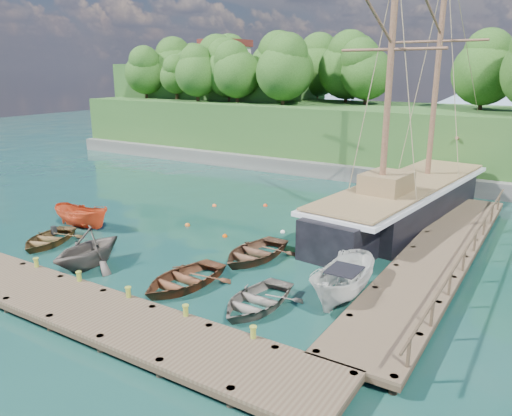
# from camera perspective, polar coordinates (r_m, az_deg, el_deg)

# --- Properties ---
(ground) EXTENTS (160.00, 160.00, 0.00)m
(ground) POSITION_cam_1_polar(r_m,az_deg,el_deg) (26.09, -9.26, -6.03)
(ground) COLOR #10342E
(ground) RESTS_ON ground
(dock_near) EXTENTS (20.00, 3.20, 1.10)m
(dock_near) POSITION_cam_1_polar(r_m,az_deg,el_deg) (20.48, -17.18, -11.57)
(dock_near) COLOR #4E3C2C
(dock_near) RESTS_ON ground
(dock_east) EXTENTS (3.20, 24.00, 1.10)m
(dock_east) POSITION_cam_1_polar(r_m,az_deg,el_deg) (27.09, 20.13, -5.01)
(dock_east) COLOR #4E3C2C
(dock_east) RESTS_ON ground
(bollard_0) EXTENTS (0.26, 0.26, 0.45)m
(bollard_0) POSITION_cam_1_polar(r_m,az_deg,el_deg) (25.85, -23.62, -7.42)
(bollard_0) COLOR olive
(bollard_0) RESTS_ON ground
(bollard_1) EXTENTS (0.26, 0.26, 0.45)m
(bollard_1) POSITION_cam_1_polar(r_m,az_deg,el_deg) (23.58, -19.39, -9.20)
(bollard_1) COLOR olive
(bollard_1) RESTS_ON ground
(bollard_2) EXTENTS (0.26, 0.26, 0.45)m
(bollard_2) POSITION_cam_1_polar(r_m,az_deg,el_deg) (21.49, -14.24, -11.28)
(bollard_2) COLOR olive
(bollard_2) RESTS_ON ground
(bollard_3) EXTENTS (0.26, 0.26, 0.45)m
(bollard_3) POSITION_cam_1_polar(r_m,az_deg,el_deg) (19.63, -7.95, -13.65)
(bollard_3) COLOR olive
(bollard_3) RESTS_ON ground
(bollard_4) EXTENTS (0.26, 0.26, 0.45)m
(bollard_4) POSITION_cam_1_polar(r_m,az_deg,el_deg) (18.09, -0.32, -16.26)
(bollard_4) COLOR olive
(bollard_4) RESTS_ON ground
(rowboat_0) EXTENTS (4.06, 4.76, 0.83)m
(rowboat_0) POSITION_cam_1_polar(r_m,az_deg,el_deg) (30.56, -22.66, -3.80)
(rowboat_0) COLOR brown
(rowboat_0) RESTS_ON ground
(rowboat_1) EXTENTS (3.76, 4.30, 2.17)m
(rowboat_1) POSITION_cam_1_polar(r_m,az_deg,el_deg) (26.53, -18.55, -6.30)
(rowboat_1) COLOR #595049
(rowboat_1) RESTS_ON ground
(rowboat_2) EXTENTS (3.64, 4.82, 0.94)m
(rowboat_2) POSITION_cam_1_polar(r_m,az_deg,el_deg) (23.23, -8.34, -8.80)
(rowboat_2) COLOR brown
(rowboat_2) RESTS_ON ground
(rowboat_3) EXTENTS (3.10, 4.28, 0.87)m
(rowboat_3) POSITION_cam_1_polar(r_m,az_deg,el_deg) (21.12, -0.00, -11.25)
(rowboat_3) COLOR #6D655B
(rowboat_3) RESTS_ON ground
(rowboat_4) EXTENTS (3.55, 4.78, 0.95)m
(rowboat_4) POSITION_cam_1_polar(r_m,az_deg,el_deg) (26.13, -0.22, -5.78)
(rowboat_4) COLOR brown
(rowboat_4) RESTS_ON ground
(motorboat_orange) EXTENTS (4.26, 1.83, 1.61)m
(motorboat_orange) POSITION_cam_1_polar(r_m,az_deg,el_deg) (32.90, -19.15, -2.09)
(motorboat_orange) COLOR #D64B22
(motorboat_orange) RESTS_ON ground
(cabin_boat_white) EXTENTS (1.93, 5.01, 1.93)m
(cabin_boat_white) POSITION_cam_1_polar(r_m,az_deg,el_deg) (21.96, 9.88, -10.40)
(cabin_boat_white) COLOR silver
(cabin_boat_white) RESTS_ON ground
(schooner) EXTENTS (6.85, 26.46, 19.21)m
(schooner) POSITION_cam_1_polar(r_m,az_deg,el_deg) (33.57, 16.59, 0.38)
(schooner) COLOR black
(schooner) RESTS_ON ground
(mooring_buoy_0) EXTENTS (0.27, 0.27, 0.27)m
(mooring_buoy_0) POSITION_cam_1_polar(r_m,az_deg,el_deg) (33.46, -17.23, -1.63)
(mooring_buoy_0) COLOR silver
(mooring_buoy_0) RESTS_ON ground
(mooring_buoy_1) EXTENTS (0.33, 0.33, 0.33)m
(mooring_buoy_1) POSITION_cam_1_polar(r_m,az_deg,el_deg) (31.66, -7.84, -2.03)
(mooring_buoy_1) COLOR #D46018
(mooring_buoy_1) RESTS_ON ground
(mooring_buoy_2) EXTENTS (0.29, 0.29, 0.29)m
(mooring_buoy_2) POSITION_cam_1_polar(r_m,az_deg,el_deg) (29.43, -3.58, -3.30)
(mooring_buoy_2) COLOR #E94C00
(mooring_buoy_2) RESTS_ON ground
(mooring_buoy_3) EXTENTS (0.29, 0.29, 0.29)m
(mooring_buoy_3) POSITION_cam_1_polar(r_m,az_deg,el_deg) (30.13, 3.07, -2.82)
(mooring_buoy_3) COLOR silver
(mooring_buoy_3) RESTS_ON ground
(mooring_buoy_4) EXTENTS (0.31, 0.31, 0.31)m
(mooring_buoy_4) POSITION_cam_1_polar(r_m,az_deg,el_deg) (35.90, -4.78, 0.21)
(mooring_buoy_4) COLOR orange
(mooring_buoy_4) RESTS_ON ground
(mooring_buoy_5) EXTENTS (0.31, 0.31, 0.31)m
(mooring_buoy_5) POSITION_cam_1_polar(r_m,az_deg,el_deg) (35.82, 1.07, 0.22)
(mooring_buoy_5) COLOR #E23F13
(mooring_buoy_5) RESTS_ON ground
(headland) EXTENTS (51.00, 19.31, 12.90)m
(headland) POSITION_cam_1_polar(r_m,az_deg,el_deg) (57.48, 1.56, 11.71)
(headland) COLOR #474744
(headland) RESTS_ON ground
(distant_ridge) EXTENTS (117.00, 40.00, 10.00)m
(distant_ridge) POSITION_cam_1_polar(r_m,az_deg,el_deg) (89.01, 24.75, 10.98)
(distant_ridge) COLOR #728CA5
(distant_ridge) RESTS_ON ground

